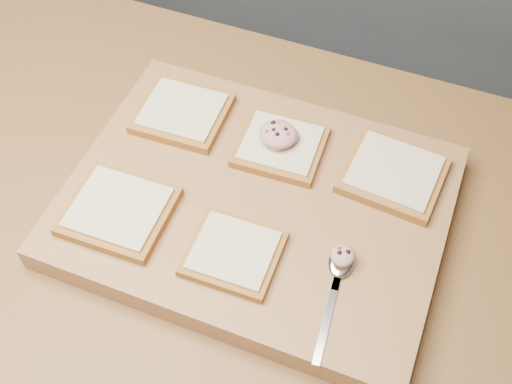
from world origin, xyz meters
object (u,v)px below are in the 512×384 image
(bread_far_center, at_px, (280,146))
(tuna_salad_dollop, at_px, (278,134))
(spoon, at_px, (339,269))
(cutting_board, at_px, (256,206))

(bread_far_center, xyz_separation_m, tuna_salad_dollop, (-0.00, 0.00, 0.02))
(spoon, bearing_deg, cutting_board, 153.77)
(spoon, bearing_deg, bread_far_center, 130.73)
(cutting_board, relative_size, bread_far_center, 4.07)
(cutting_board, xyz_separation_m, spoon, (0.13, -0.07, 0.02))
(cutting_board, height_order, spoon, spoon)
(cutting_board, distance_m, spoon, 0.15)
(bread_far_center, height_order, spoon, bread_far_center)
(cutting_board, xyz_separation_m, tuna_salad_dollop, (-0.00, 0.09, 0.05))
(cutting_board, xyz_separation_m, bread_far_center, (0.00, 0.09, 0.03))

